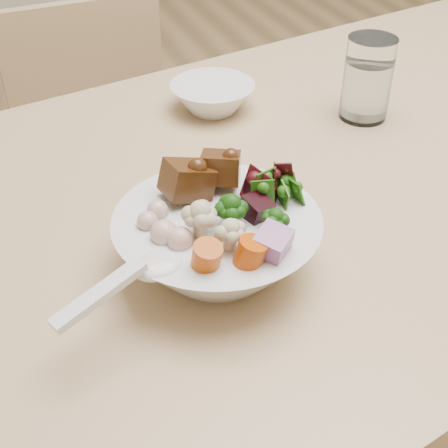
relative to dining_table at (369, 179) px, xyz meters
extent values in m
cube|color=tan|center=(0.23, 0.08, -0.64)|extent=(5.00, 6.00, 0.01)
cube|color=tan|center=(0.00, 0.00, 0.05)|extent=(1.64, 1.13, 0.04)
cylinder|color=tan|center=(0.59, 0.48, -0.30)|extent=(0.06, 0.06, 0.67)
cube|color=tan|center=(-0.34, 0.46, -0.25)|extent=(0.38, 0.38, 0.04)
cube|color=tan|center=(-0.35, 0.62, -0.05)|extent=(0.36, 0.05, 0.39)
cylinder|color=tan|center=(-0.48, 0.30, -0.45)|extent=(0.03, 0.03, 0.37)
cylinder|color=tan|center=(-0.17, 0.32, -0.45)|extent=(0.03, 0.03, 0.37)
cylinder|color=tan|center=(-0.50, 0.60, -0.45)|extent=(0.03, 0.03, 0.37)
cylinder|color=tan|center=(-0.20, 0.62, -0.45)|extent=(0.03, 0.03, 0.37)
sphere|color=black|center=(-0.33, -0.21, 0.15)|extent=(0.04, 0.04, 0.04)
sphere|color=#BCB38E|center=(-0.37, -0.21, 0.16)|extent=(0.04, 0.04, 0.04)
cube|color=black|center=(-0.28, -0.18, 0.15)|extent=(0.04, 0.04, 0.03)
cube|color=#93598A|center=(-0.31, -0.27, 0.15)|extent=(0.05, 0.05, 0.04)
cylinder|color=#D05305|center=(-0.38, -0.26, 0.15)|extent=(0.04, 0.04, 0.03)
sphere|color=#CD9D8F|center=(-0.40, -0.20, 0.15)|extent=(0.03, 0.03, 0.03)
ellipsoid|color=silver|center=(-0.42, -0.24, 0.14)|extent=(0.07, 0.06, 0.02)
cube|color=silver|center=(-0.49, -0.27, 0.15)|extent=(0.10, 0.06, 0.03)
cylinder|color=white|center=(0.02, 0.08, 0.14)|extent=(0.08, 0.08, 0.13)
cylinder|color=white|center=(0.02, 0.08, 0.12)|extent=(0.07, 0.07, 0.09)
camera|label=1|loc=(-0.53, -0.72, 0.56)|focal=50.00mm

